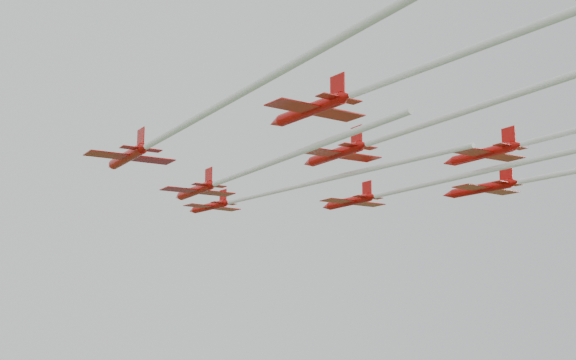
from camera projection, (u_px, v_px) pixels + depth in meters
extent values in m
cylinder|color=red|center=(210.00, 207.00, 112.29)|extent=(4.31, 7.43, 1.01)
cone|color=red|center=(192.00, 211.00, 115.94)|extent=(1.63, 1.92, 1.01)
cone|color=red|center=(227.00, 202.00, 108.85)|extent=(1.30, 1.39, 0.91)
ellipsoid|color=black|center=(203.00, 206.00, 113.77)|extent=(0.73, 0.95, 0.29)
cube|color=red|center=(212.00, 207.00, 111.68)|extent=(8.27, 5.66, 0.09)
cube|color=red|center=(224.00, 203.00, 109.52)|extent=(3.77, 2.59, 0.07)
cube|color=red|center=(223.00, 196.00, 109.86)|extent=(0.80, 1.52, 1.83)
cylinder|color=silver|center=(330.00, 179.00, 92.28)|extent=(18.78, 37.75, 0.55)
cylinder|color=red|center=(195.00, 191.00, 93.57)|extent=(3.67, 8.16, 1.07)
cone|color=red|center=(178.00, 197.00, 97.79)|extent=(1.57, 2.00, 1.07)
cone|color=red|center=(213.00, 184.00, 89.59)|extent=(1.29, 1.42, 0.97)
ellipsoid|color=black|center=(189.00, 190.00, 95.28)|extent=(0.68, 1.00, 0.31)
cube|color=red|center=(198.00, 192.00, 92.86)|extent=(8.90, 5.15, 0.10)
cube|color=red|center=(209.00, 185.00, 90.37)|extent=(4.05, 2.36, 0.08)
cube|color=red|center=(209.00, 176.00, 90.74)|extent=(0.66, 1.69, 1.94)
cylinder|color=silver|center=(294.00, 154.00, 74.68)|extent=(11.58, 32.58, 0.58)
cylinder|color=red|center=(349.00, 202.00, 104.64)|extent=(4.11, 8.35, 1.10)
cone|color=red|center=(326.00, 207.00, 108.89)|extent=(1.68, 2.08, 1.10)
cone|color=red|center=(373.00, 196.00, 100.64)|extent=(1.37, 1.48, 1.00)
ellipsoid|color=black|center=(340.00, 201.00, 106.37)|extent=(0.74, 1.04, 0.32)
cube|color=red|center=(353.00, 203.00, 103.93)|extent=(9.17, 5.62, 0.10)
cube|color=red|center=(368.00, 197.00, 101.42)|extent=(4.18, 2.57, 0.08)
cube|color=red|center=(367.00, 189.00, 101.80)|extent=(0.75, 1.72, 2.01)
cylinder|color=silver|center=(524.00, 162.00, 80.74)|extent=(17.65, 44.27, 0.60)
cylinder|color=red|center=(127.00, 157.00, 76.99)|extent=(3.58, 8.00, 1.05)
cone|color=red|center=(111.00, 166.00, 81.14)|extent=(1.54, 1.96, 1.05)
cone|color=red|center=(145.00, 147.00, 73.08)|extent=(1.27, 1.39, 0.95)
ellipsoid|color=black|center=(121.00, 157.00, 78.67)|extent=(0.67, 0.98, 0.30)
cube|color=red|center=(130.00, 158.00, 76.30)|extent=(8.73, 5.02, 0.10)
cube|color=red|center=(141.00, 149.00, 73.85)|extent=(3.97, 2.30, 0.08)
cube|color=red|center=(141.00, 138.00, 74.21)|extent=(0.64, 1.65, 1.90)
cylinder|color=silver|center=(255.00, 85.00, 54.97)|extent=(13.89, 39.75, 0.57)
cylinder|color=red|center=(335.00, 154.00, 89.95)|extent=(4.25, 9.16, 1.20)
cone|color=red|center=(308.00, 163.00, 94.67)|extent=(1.79, 2.26, 1.20)
cone|color=red|center=(364.00, 144.00, 85.51)|extent=(1.47, 1.60, 1.09)
ellipsoid|color=black|center=(324.00, 154.00, 91.87)|extent=(0.78, 1.13, 0.35)
cube|color=red|center=(340.00, 155.00, 89.17)|extent=(10.02, 5.91, 0.11)
cube|color=red|center=(358.00, 146.00, 86.38)|extent=(4.56, 2.70, 0.09)
cube|color=red|center=(356.00, 136.00, 86.79)|extent=(0.76, 1.89, 2.19)
cylinder|color=red|center=(481.00, 188.00, 101.88)|extent=(4.88, 9.02, 1.21)
cone|color=red|center=(448.00, 195.00, 106.39)|extent=(1.90, 2.30, 1.21)
cone|color=red|center=(515.00, 182.00, 97.64)|extent=(1.54, 1.65, 1.10)
ellipsoid|color=black|center=(468.00, 188.00, 103.72)|extent=(0.84, 1.14, 0.35)
cube|color=red|center=(487.00, 190.00, 101.13)|extent=(9.99, 6.52, 0.11)
cube|color=red|center=(508.00, 183.00, 98.47)|extent=(4.55, 2.98, 0.09)
cube|color=red|center=(506.00, 174.00, 98.88)|extent=(0.90, 1.85, 2.20)
cylinder|color=red|center=(310.00, 110.00, 72.35)|extent=(4.72, 8.79, 1.17)
cone|color=red|center=(276.00, 123.00, 76.74)|extent=(1.85, 2.23, 1.17)
cone|color=red|center=(347.00, 96.00, 68.21)|extent=(1.49, 1.60, 1.07)
ellipsoid|color=black|center=(296.00, 110.00, 74.14)|extent=(0.82, 1.11, 0.34)
cube|color=red|center=(316.00, 110.00, 71.62)|extent=(9.72, 6.31, 0.11)
cube|color=red|center=(339.00, 99.00, 69.02)|extent=(4.43, 2.89, 0.09)
cube|color=red|center=(337.00, 86.00, 69.42)|extent=(0.87, 1.80, 2.14)
cylinder|color=silver|center=(517.00, 33.00, 53.86)|extent=(14.51, 32.05, 0.64)
cylinder|color=red|center=(483.00, 154.00, 85.64)|extent=(4.04, 8.37, 1.10)
cone|color=red|center=(449.00, 162.00, 89.92)|extent=(1.67, 2.08, 1.10)
cone|color=red|center=(518.00, 145.00, 81.61)|extent=(1.36, 1.48, 1.00)
ellipsoid|color=black|center=(469.00, 154.00, 87.38)|extent=(0.73, 1.04, 0.32)
cube|color=red|center=(488.00, 155.00, 84.93)|extent=(9.19, 5.56, 0.10)
cube|color=red|center=(511.00, 147.00, 82.40)|extent=(4.18, 2.54, 0.08)
cube|color=red|center=(509.00, 137.00, 82.78)|extent=(0.73, 1.73, 2.01)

